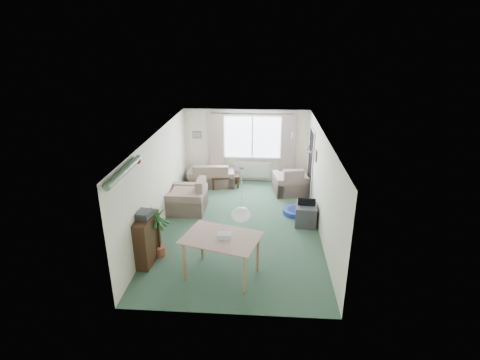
# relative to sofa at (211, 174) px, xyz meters

# --- Properties ---
(ground) EXTENTS (6.50, 6.50, 0.00)m
(ground) POSITION_rel_sofa_xyz_m (1.10, -2.75, -0.37)
(ground) COLOR #31523E
(window) EXTENTS (1.80, 0.03, 1.30)m
(window) POSITION_rel_sofa_xyz_m (1.30, 0.48, 1.13)
(window) COLOR white
(curtain_rod) EXTENTS (2.60, 0.03, 0.03)m
(curtain_rod) POSITION_rel_sofa_xyz_m (1.30, 0.40, 1.90)
(curtain_rod) COLOR black
(curtain_left) EXTENTS (0.45, 0.08, 2.00)m
(curtain_left) POSITION_rel_sofa_xyz_m (0.15, 0.38, 0.90)
(curtain_left) COLOR beige
(curtain_right) EXTENTS (0.45, 0.08, 2.00)m
(curtain_right) POSITION_rel_sofa_xyz_m (2.45, 0.38, 0.90)
(curtain_right) COLOR beige
(radiator) EXTENTS (1.20, 0.10, 0.55)m
(radiator) POSITION_rel_sofa_xyz_m (1.30, 0.44, 0.03)
(radiator) COLOR white
(doorway) EXTENTS (0.03, 0.95, 2.00)m
(doorway) POSITION_rel_sofa_xyz_m (3.08, -0.55, 0.63)
(doorway) COLOR black
(pendant_lamp) EXTENTS (0.36, 0.36, 0.36)m
(pendant_lamp) POSITION_rel_sofa_xyz_m (1.30, -5.05, 1.11)
(pendant_lamp) COLOR white
(tinsel_garland) EXTENTS (1.60, 1.60, 0.12)m
(tinsel_garland) POSITION_rel_sofa_xyz_m (-0.82, -5.05, 1.91)
(tinsel_garland) COLOR #196626
(bauble_cluster_a) EXTENTS (0.20, 0.20, 0.20)m
(bauble_cluster_a) POSITION_rel_sofa_xyz_m (2.40, -1.85, 1.85)
(bauble_cluster_a) COLOR silver
(bauble_cluster_b) EXTENTS (0.20, 0.20, 0.20)m
(bauble_cluster_b) POSITION_rel_sofa_xyz_m (2.70, -3.05, 1.85)
(bauble_cluster_b) COLOR silver
(wall_picture_back) EXTENTS (0.28, 0.03, 0.22)m
(wall_picture_back) POSITION_rel_sofa_xyz_m (-0.50, 0.48, 1.18)
(wall_picture_back) COLOR brown
(wall_picture_right) EXTENTS (0.03, 0.24, 0.30)m
(wall_picture_right) POSITION_rel_sofa_xyz_m (3.08, -1.55, 1.18)
(wall_picture_right) COLOR brown
(sofa) EXTENTS (1.55, 0.91, 0.74)m
(sofa) POSITION_rel_sofa_xyz_m (0.00, 0.00, 0.00)
(sofa) COLOR beige
(sofa) RESTS_ON ground
(armchair_corner) EXTENTS (1.11, 1.07, 0.87)m
(armchair_corner) POSITION_rel_sofa_xyz_m (2.52, -0.46, 0.06)
(armchair_corner) COLOR #B9AD8C
(armchair_corner) RESTS_ON ground
(armchair_left) EXTENTS (1.00, 1.05, 0.93)m
(armchair_left) POSITION_rel_sofa_xyz_m (-0.40, -1.91, 0.09)
(armchair_left) COLOR beige
(armchair_left) RESTS_ON ground
(coffee_table) EXTENTS (0.98, 0.69, 0.40)m
(coffee_table) POSITION_rel_sofa_xyz_m (0.46, -0.13, -0.17)
(coffee_table) COLOR black
(coffee_table) RESTS_ON ground
(photo_frame) EXTENTS (0.12, 0.04, 0.16)m
(photo_frame) POSITION_rel_sofa_xyz_m (0.51, -0.09, 0.11)
(photo_frame) COLOR brown
(photo_frame) RESTS_ON coffee_table
(bookshelf) EXTENTS (0.34, 0.87, 1.05)m
(bookshelf) POSITION_rel_sofa_xyz_m (-0.74, -4.45, 0.15)
(bookshelf) COLOR black
(bookshelf) RESTS_ON ground
(hifi_box) EXTENTS (0.33, 0.38, 0.14)m
(hifi_box) POSITION_rel_sofa_xyz_m (-0.76, -4.45, 0.74)
(hifi_box) COLOR #38383D
(hifi_box) RESTS_ON bookshelf
(houseplant) EXTENTS (0.56, 0.56, 1.19)m
(houseplant) POSITION_rel_sofa_xyz_m (-0.55, -4.24, 0.23)
(houseplant) COLOR #205F32
(houseplant) RESTS_ON ground
(dining_table) EXTENTS (1.57, 1.26, 0.85)m
(dining_table) POSITION_rel_sofa_xyz_m (0.89, -4.84, 0.06)
(dining_table) COLOR #9D6D55
(dining_table) RESTS_ON ground
(gift_box) EXTENTS (0.26, 0.19, 0.12)m
(gift_box) POSITION_rel_sofa_xyz_m (0.96, -4.88, 0.54)
(gift_box) COLOR white
(gift_box) RESTS_ON dining_table
(tv_cube) EXTENTS (0.58, 0.62, 0.53)m
(tv_cube) POSITION_rel_sofa_xyz_m (2.80, -2.53, -0.11)
(tv_cube) COLOR #3A3A3F
(tv_cube) RESTS_ON ground
(pet_bed) EXTENTS (0.79, 0.79, 0.13)m
(pet_bed) POSITION_rel_sofa_xyz_m (2.57, -1.94, -0.31)
(pet_bed) COLOR navy
(pet_bed) RESTS_ON ground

